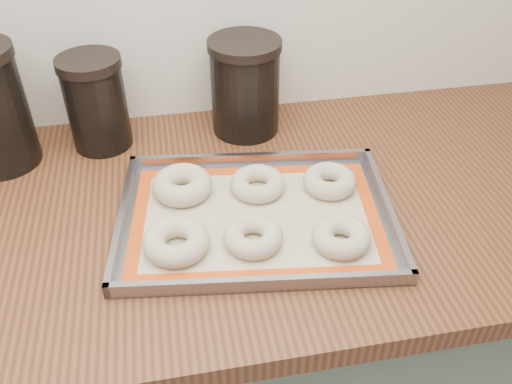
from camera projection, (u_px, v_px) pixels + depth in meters
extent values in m
cube|color=#5C6659|center=(180.00, 366.00, 1.24)|extent=(3.00, 0.65, 0.86)
cube|color=brown|center=(157.00, 218.00, 0.96)|extent=(3.06, 0.68, 0.04)
cube|color=gray|center=(256.00, 219.00, 0.92)|extent=(0.50, 0.39, 0.00)
cube|color=gray|center=(251.00, 159.00, 1.04)|extent=(0.46, 0.07, 0.02)
cube|color=gray|center=(262.00, 284.00, 0.79)|extent=(0.46, 0.07, 0.02)
cube|color=gray|center=(122.00, 218.00, 0.91)|extent=(0.05, 0.33, 0.02)
cube|color=gray|center=(387.00, 208.00, 0.93)|extent=(0.05, 0.33, 0.02)
cube|color=#C6B793|center=(256.00, 217.00, 0.92)|extent=(0.45, 0.34, 0.00)
cube|color=#CA400D|center=(252.00, 171.00, 1.03)|extent=(0.42, 0.08, 0.00)
cube|color=#CA400D|center=(261.00, 275.00, 0.82)|extent=(0.42, 0.08, 0.00)
cube|color=#CA400D|center=(138.00, 221.00, 0.91)|extent=(0.05, 0.25, 0.00)
cube|color=#CA400D|center=(371.00, 212.00, 0.93)|extent=(0.05, 0.25, 0.00)
torus|color=beige|center=(176.00, 241.00, 0.85)|extent=(0.14, 0.14, 0.04)
torus|color=beige|center=(253.00, 236.00, 0.86)|extent=(0.12, 0.12, 0.03)
torus|color=beige|center=(341.00, 237.00, 0.86)|extent=(0.10, 0.10, 0.03)
torus|color=beige|center=(182.00, 185.00, 0.96)|extent=(0.11, 0.11, 0.04)
torus|color=beige|center=(258.00, 184.00, 0.97)|extent=(0.11, 0.11, 0.03)
torus|color=beige|center=(330.00, 181.00, 0.98)|extent=(0.11, 0.11, 0.03)
cylinder|color=black|center=(97.00, 107.00, 1.06)|extent=(0.12, 0.12, 0.17)
cylinder|color=black|center=(88.00, 63.00, 1.00)|extent=(0.12, 0.12, 0.02)
cylinder|color=black|center=(245.00, 91.00, 1.10)|extent=(0.14, 0.14, 0.18)
cylinder|color=black|center=(244.00, 45.00, 1.04)|extent=(0.15, 0.15, 0.02)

